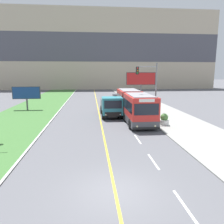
# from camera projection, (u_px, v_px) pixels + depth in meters

# --- Properties ---
(ground_plane) EXTENTS (300.00, 300.00, 0.00)m
(ground_plane) POSITION_uv_depth(u_px,v_px,m) (115.00, 191.00, 10.14)
(ground_plane) COLOR #56565B
(lane_marking_centre) EXTENTS (2.88, 140.00, 0.01)m
(lane_marking_centre) POSITION_uv_depth(u_px,v_px,m) (118.00, 180.00, 11.20)
(lane_marking_centre) COLOR gold
(lane_marking_centre) RESTS_ON ground_plane
(apartment_block_background) EXTENTS (80.00, 8.04, 24.91)m
(apartment_block_background) POSITION_uv_depth(u_px,v_px,m) (93.00, 50.00, 71.27)
(apartment_block_background) COLOR #BCAD93
(apartment_block_background) RESTS_ON ground_plane
(city_bus) EXTENTS (2.74, 12.14, 3.20)m
(city_bus) POSITION_uv_depth(u_px,v_px,m) (134.00, 105.00, 25.69)
(city_bus) COLOR red
(city_bus) RESTS_ON ground_plane
(dump_truck) EXTENTS (2.47, 6.41, 2.54)m
(dump_truck) POSITION_uv_depth(u_px,v_px,m) (111.00, 107.00, 26.69)
(dump_truck) COLOR black
(dump_truck) RESTS_ON ground_plane
(car_distant) EXTENTS (1.80, 4.30, 1.45)m
(car_distant) POSITION_uv_depth(u_px,v_px,m) (117.00, 99.00, 39.03)
(car_distant) COLOR maroon
(car_distant) RESTS_ON ground_plane
(traffic_light_mast) EXTENTS (2.28, 0.32, 6.42)m
(traffic_light_mast) POSITION_uv_depth(u_px,v_px,m) (150.00, 86.00, 23.11)
(traffic_light_mast) COLOR slate
(traffic_light_mast) RESTS_ON ground_plane
(billboard_large) EXTENTS (5.47, 0.24, 5.44)m
(billboard_large) POSITION_uv_depth(u_px,v_px,m) (141.00, 80.00, 40.26)
(billboard_large) COLOR #59595B
(billboard_large) RESTS_ON ground_plane
(billboard_small) EXTENTS (3.97, 0.24, 3.42)m
(billboard_small) POSITION_uv_depth(u_px,v_px,m) (26.00, 93.00, 31.67)
(billboard_small) COLOR #59595B
(billboard_small) RESTS_ON ground_plane
(planter_round_near) EXTENTS (0.99, 0.99, 1.19)m
(planter_round_near) POSITION_uv_depth(u_px,v_px,m) (164.00, 120.00, 22.56)
(planter_round_near) COLOR silver
(planter_round_near) RESTS_ON sidewalk_right
(planter_round_second) EXTENTS (1.07, 1.07, 1.21)m
(planter_round_second) POSITION_uv_depth(u_px,v_px,m) (150.00, 111.00, 27.36)
(planter_round_second) COLOR silver
(planter_round_second) RESTS_ON sidewalk_right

